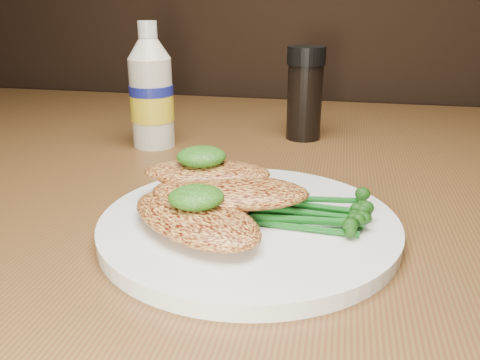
# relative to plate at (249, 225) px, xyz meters

# --- Properties ---
(plate) EXTENTS (0.26, 0.26, 0.01)m
(plate) POSITION_rel_plate_xyz_m (0.00, 0.00, 0.00)
(plate) COLOR white
(plate) RESTS_ON dining_table
(chicken_front) EXTENTS (0.16, 0.14, 0.02)m
(chicken_front) POSITION_rel_plate_xyz_m (-0.04, -0.03, 0.02)
(chicken_front) COLOR gold
(chicken_front) RESTS_ON plate
(chicken_mid) EXTENTS (0.15, 0.09, 0.02)m
(chicken_mid) POSITION_rel_plate_xyz_m (-0.02, 0.01, 0.03)
(chicken_mid) COLOR gold
(chicken_mid) RESTS_ON plate
(chicken_back) EXTENTS (0.13, 0.07, 0.02)m
(chicken_back) POSITION_rel_plate_xyz_m (-0.05, 0.04, 0.03)
(chicken_back) COLOR gold
(chicken_back) RESTS_ON plate
(pesto_front) EXTENTS (0.06, 0.06, 0.02)m
(pesto_front) POSITION_rel_plate_xyz_m (-0.04, -0.03, 0.03)
(pesto_front) COLOR black
(pesto_front) RESTS_ON chicken_front
(pesto_back) EXTENTS (0.06, 0.05, 0.02)m
(pesto_back) POSITION_rel_plate_xyz_m (-0.05, 0.04, 0.05)
(pesto_back) COLOR black
(pesto_back) RESTS_ON chicken_back
(broccolini_bundle) EXTENTS (0.15, 0.13, 0.02)m
(broccolini_bundle) POSITION_rel_plate_xyz_m (0.05, 0.01, 0.02)
(broccolini_bundle) COLOR #125517
(broccolini_bundle) RESTS_ON plate
(mayo_bottle) EXTENTS (0.07, 0.07, 0.17)m
(mayo_bottle) POSITION_rel_plate_xyz_m (-0.18, 0.24, 0.08)
(mayo_bottle) COLOR beige
(mayo_bottle) RESTS_ON dining_table
(pepper_grinder) EXTENTS (0.06, 0.06, 0.13)m
(pepper_grinder) POSITION_rel_plate_xyz_m (0.02, 0.31, 0.06)
(pepper_grinder) COLOR black
(pepper_grinder) RESTS_ON dining_table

